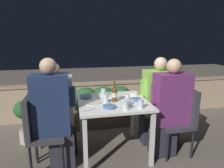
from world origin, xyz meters
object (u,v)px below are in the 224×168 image
Objects in this scene: potted_plant at (25,117)px; person_navy_jumper at (54,115)px; person_white_polo at (58,110)px; person_purple_stripe at (169,108)px; chair_right_near at (182,115)px; person_green_blouse at (157,101)px; beer_bottle at (114,94)px; chair_left_far at (43,118)px; chair_left_near at (38,127)px; chair_right_far at (168,107)px.

person_navy_jumper is at bearing -54.97° from potted_plant.
person_white_polo is 1.49m from person_purple_stripe.
chair_right_near is at bearing -18.42° from potted_plant.
person_green_blouse is 0.75m from beer_bottle.
chair_left_far is 1.37× the size of potted_plant.
person_purple_stripe is at bearing -20.12° from potted_plant.
person_purple_stripe is (1.46, -0.30, 0.02)m from person_white_polo.
person_navy_jumper is 0.90m from potted_plant.
chair_left_far reaches higher than potted_plant.
person_white_polo is 0.70m from potted_plant.
chair_left_near is 1.37× the size of potted_plant.
chair_right_far is 2.19m from potted_plant.
chair_right_far is 0.96m from beer_bottle.
person_white_polo is 0.98× the size of person_green_blouse.
person_white_polo is at bearing 85.35° from person_navy_jumper.
chair_left_far is at bearing -178.68° from chair_right_far.
chair_left_near is 0.77m from potted_plant.
chair_left_far is at bearing 169.62° from person_purple_stripe.
beer_bottle is 0.40× the size of potted_plant.
chair_right_near is 0.70× the size of person_green_blouse.
person_purple_stripe is at bearing 180.00° from chair_right_near.
person_purple_stripe is at bearing -11.76° from person_white_polo.
person_navy_jumper is at bearing 0.00° from chair_left_near.
chair_right_far is (1.66, 0.33, -0.14)m from person_navy_jumper.
chair_left_far is (0.02, 0.28, 0.00)m from chair_left_near.
person_purple_stripe is (1.68, -0.02, 0.11)m from chair_left_near.
person_navy_jumper is 0.80m from beer_bottle.
person_green_blouse is 4.85× the size of beer_bottle.
person_purple_stripe is 2.12m from potted_plant.
chair_right_far is at bearing 92.88° from chair_right_near.
chair_left_near is 1.87m from chair_right_near.
beer_bottle is at bearing 167.34° from person_purple_stripe.
person_navy_jumper reaches higher than person_purple_stripe.
person_white_polo is at bearing 168.24° from person_purple_stripe.
potted_plant is at bearing 170.06° from chair_right_far.
person_green_blouse is (-0.20, -0.00, 0.11)m from chair_right_far.
chair_left_near is at bearing -171.79° from beer_bottle.
beer_bottle reaches higher than chair_left_near.
person_white_polo is at bearing -0.00° from chair_left_far.
person_green_blouse reaches higher than chair_left_far.
chair_right_near is 2.29m from potted_plant.
person_purple_stripe is 4.90× the size of beer_bottle.
person_navy_jumper reaches higher than person_white_polo.
person_white_polo is 1.44m from person_green_blouse.
beer_bottle is at bearing -10.89° from person_white_polo.
person_green_blouse is at bearing -180.00° from chair_right_far.
beer_bottle is at bearing 10.26° from person_navy_jumper.
chair_left_far is 1.00× the size of chair_right_far.
chair_left_near and chair_right_near have the same top height.
person_purple_stripe is (1.66, -0.30, 0.11)m from chair_left_far.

